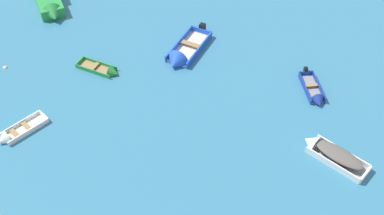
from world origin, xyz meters
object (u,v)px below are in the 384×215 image
(rowboat_blue_back_row_right, at_px, (182,56))
(rowboat_white_far_back, at_px, (329,152))
(rowboat_deep_blue_cluster_outer, at_px, (315,95))
(rowboat_white_cluster_inner, at_px, (12,135))
(mooring_buoy_outer_edge, at_px, (5,68))
(rowboat_green_far_left, at_px, (107,71))

(rowboat_blue_back_row_right, bearing_deg, rowboat_white_far_back, -46.55)
(rowboat_deep_blue_cluster_outer, xyz_separation_m, rowboat_blue_back_row_right, (-8.41, 3.91, 0.05))
(rowboat_white_cluster_inner, relative_size, mooring_buoy_outer_edge, 10.14)
(rowboat_green_far_left, xyz_separation_m, mooring_buoy_outer_edge, (-6.92, 0.59, -0.14))
(rowboat_green_far_left, height_order, rowboat_white_cluster_inner, rowboat_white_cluster_inner)
(rowboat_green_far_left, relative_size, rowboat_blue_back_row_right, 0.66)
(rowboat_white_cluster_inner, distance_m, mooring_buoy_outer_edge, 6.50)
(rowboat_white_far_back, xyz_separation_m, rowboat_blue_back_row_right, (-8.22, 8.68, -0.11))
(rowboat_white_far_back, relative_size, mooring_buoy_outer_edge, 12.78)
(rowboat_white_cluster_inner, bearing_deg, mooring_buoy_outer_edge, 107.88)
(rowboat_green_far_left, distance_m, rowboat_white_far_back, 15.10)
(rowboat_blue_back_row_right, height_order, rowboat_white_cluster_inner, rowboat_blue_back_row_right)
(rowboat_white_far_back, height_order, rowboat_deep_blue_cluster_outer, rowboat_white_far_back)
(rowboat_white_far_back, height_order, rowboat_blue_back_row_right, rowboat_blue_back_row_right)
(rowboat_white_far_back, distance_m, rowboat_deep_blue_cluster_outer, 4.78)
(rowboat_green_far_left, relative_size, rowboat_white_cluster_inner, 1.10)
(rowboat_blue_back_row_right, height_order, mooring_buoy_outer_edge, rowboat_blue_back_row_right)
(rowboat_deep_blue_cluster_outer, relative_size, rowboat_white_cluster_inner, 1.15)
(rowboat_white_cluster_inner, height_order, mooring_buoy_outer_edge, rowboat_white_cluster_inner)
(rowboat_blue_back_row_right, xyz_separation_m, rowboat_white_cluster_inner, (-9.92, -6.97, -0.08))
(rowboat_blue_back_row_right, distance_m, rowboat_white_cluster_inner, 12.12)
(rowboat_deep_blue_cluster_outer, distance_m, rowboat_blue_back_row_right, 9.27)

